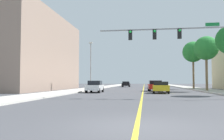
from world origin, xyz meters
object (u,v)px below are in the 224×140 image
traffic_signal_mast (190,40)px  palm_mid (206,48)px  street_lamp (91,63)px  car_black (126,84)px  palm_far (193,52)px  car_white (95,87)px  car_yellow (161,87)px  car_blue (154,85)px  car_red (155,86)px

traffic_signal_mast → palm_mid: bearing=70.8°
street_lamp → car_black: 23.63m
palm_far → car_white: palm_far is taller
traffic_signal_mast → car_black: (-8.49, 39.02, -4.05)m
traffic_signal_mast → palm_mid: size_ratio=1.59×
car_yellow → car_blue: car_blue is taller
traffic_signal_mast → palm_far: size_ratio=1.44×
car_blue → car_red: 15.41m
palm_far → car_red: palm_far is taller
palm_mid → car_blue: 18.11m
car_yellow → car_white: size_ratio=1.02×
car_red → car_white: (-7.66, -5.27, -0.04)m
car_black → car_red: bearing=-76.0°
palm_far → car_black: 22.26m
car_black → car_yellow: size_ratio=0.96×
street_lamp → car_white: bearing=-72.6°
car_yellow → car_red: (-0.38, 5.78, 0.05)m
car_yellow → car_blue: (0.04, 21.18, 0.02)m
traffic_signal_mast → car_red: 14.66m
car_black → car_white: car_white is taller
traffic_signal_mast → car_black: bearing=102.3°
palm_far → car_red: (-6.93, -8.09, -5.73)m
palm_far → car_black: bearing=127.7°
palm_mid → car_yellow: bearing=-142.1°
car_red → street_lamp: bearing=165.8°
car_blue → palm_mid: bearing=-69.8°
street_lamp → car_red: (9.95, -2.05, -3.53)m
traffic_signal_mast → palm_mid: (4.61, 13.20, 1.11)m
traffic_signal_mast → car_yellow: (-1.90, 8.14, -4.05)m
traffic_signal_mast → car_yellow: 9.29m
palm_far → traffic_signal_mast: bearing=-101.9°
car_blue → street_lamp: bearing=-129.6°
car_yellow → street_lamp: bearing=144.9°
street_lamp → car_black: street_lamp is taller
street_lamp → car_white: size_ratio=1.80×
traffic_signal_mast → street_lamp: 20.13m
traffic_signal_mast → car_red: bearing=99.3°
traffic_signal_mast → car_yellow: traffic_signal_mast is taller
car_white → palm_far: bearing=-139.3°
street_lamp → car_blue: bearing=52.1°
car_blue → car_white: car_white is taller
traffic_signal_mast → car_blue: (-1.86, 29.31, -4.04)m
car_black → palm_far: bearing=-52.3°
car_blue → car_red: (-0.42, -15.40, 0.04)m
car_yellow → car_red: car_red is taller
car_yellow → traffic_signal_mast: bearing=-74.8°
car_blue → car_red: size_ratio=1.00×
street_lamp → car_yellow: 13.46m
car_yellow → car_blue: bearing=92.0°
palm_far → car_yellow: bearing=-115.3°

